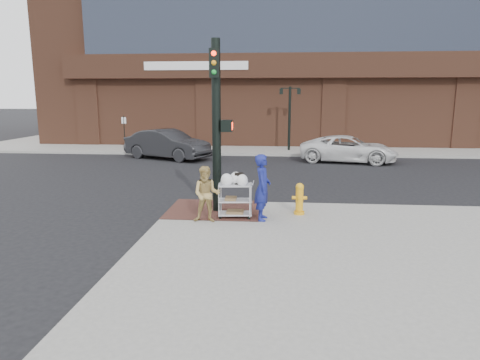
# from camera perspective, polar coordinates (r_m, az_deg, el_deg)

# --- Properties ---
(ground) EXTENTS (220.00, 220.00, 0.00)m
(ground) POSITION_cam_1_polar(r_m,az_deg,el_deg) (12.20, -1.22, -5.80)
(ground) COLOR black
(ground) RESTS_ON ground
(sidewalk_far) EXTENTS (65.00, 36.00, 0.15)m
(sidewalk_far) POSITION_cam_1_polar(r_m,az_deg,el_deg) (45.15, 19.55, 6.04)
(sidewalk_far) COLOR gray
(sidewalk_far) RESTS_ON ground
(brick_curb_ramp) EXTENTS (2.80, 2.40, 0.01)m
(brick_curb_ramp) POSITION_cam_1_polar(r_m,az_deg,el_deg) (13.09, -3.41, -3.93)
(brick_curb_ramp) COLOR #492922
(brick_curb_ramp) RESTS_ON sidewalk_near
(lamp_post) EXTENTS (1.32, 0.22, 4.00)m
(lamp_post) POSITION_cam_1_polar(r_m,az_deg,el_deg) (27.63, 6.63, 9.09)
(lamp_post) COLOR black
(lamp_post) RESTS_ON sidewalk_far
(parking_sign) EXTENTS (0.05, 0.05, 2.20)m
(parking_sign) POSITION_cam_1_polar(r_m,az_deg,el_deg) (28.44, -15.16, 6.07)
(parking_sign) COLOR black
(parking_sign) RESTS_ON sidewalk_far
(traffic_signal_pole) EXTENTS (0.61, 0.51, 5.00)m
(traffic_signal_pole) POSITION_cam_1_polar(r_m,az_deg,el_deg) (12.52, -3.07, 7.81)
(traffic_signal_pole) COLOR black
(traffic_signal_pole) RESTS_ON sidewalk_near
(woman_blue) EXTENTS (0.47, 0.69, 1.85)m
(woman_blue) POSITION_cam_1_polar(r_m,az_deg,el_deg) (11.83, 3.03, -0.98)
(woman_blue) COLOR navy
(woman_blue) RESTS_ON sidewalk_near
(pedestrian_tan) EXTENTS (0.77, 0.61, 1.54)m
(pedestrian_tan) POSITION_cam_1_polar(r_m,az_deg,el_deg) (11.68, -4.48, -1.91)
(pedestrian_tan) COLOR tan
(pedestrian_tan) RESTS_ON sidewalk_near
(sedan_dark) EXTENTS (5.42, 3.77, 1.69)m
(sedan_dark) POSITION_cam_1_polar(r_m,az_deg,el_deg) (24.98, -9.66, 4.73)
(sedan_dark) COLOR black
(sedan_dark) RESTS_ON ground
(minivan_white) EXTENTS (5.56, 3.39, 1.44)m
(minivan_white) POSITION_cam_1_polar(r_m,az_deg,el_deg) (24.18, 14.26, 4.04)
(minivan_white) COLOR white
(minivan_white) RESTS_ON ground
(utility_cart) EXTENTS (0.98, 0.62, 1.30)m
(utility_cart) POSITION_cam_1_polar(r_m,az_deg,el_deg) (12.10, -0.65, -2.32)
(utility_cart) COLOR #B3B3B8
(utility_cart) RESTS_ON sidewalk_near
(fire_hydrant) EXTENTS (0.44, 0.31, 0.93)m
(fire_hydrant) POSITION_cam_1_polar(r_m,az_deg,el_deg) (12.58, 7.93, -2.43)
(fire_hydrant) COLOR #EDA314
(fire_hydrant) RESTS_ON sidewalk_near
(newsbox_red) EXTENTS (0.56, 0.52, 1.12)m
(newsbox_red) POSITION_cam_1_polar(r_m,az_deg,el_deg) (27.83, -10.28, 5.06)
(newsbox_red) COLOR #B8152E
(newsbox_red) RESTS_ON sidewalk_far
(newsbox_blue) EXTENTS (0.61, 0.58, 1.14)m
(newsbox_blue) POSITION_cam_1_polar(r_m,az_deg,el_deg) (28.17, -11.01, 5.12)
(newsbox_blue) COLOR #1933A4
(newsbox_blue) RESTS_ON sidewalk_far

